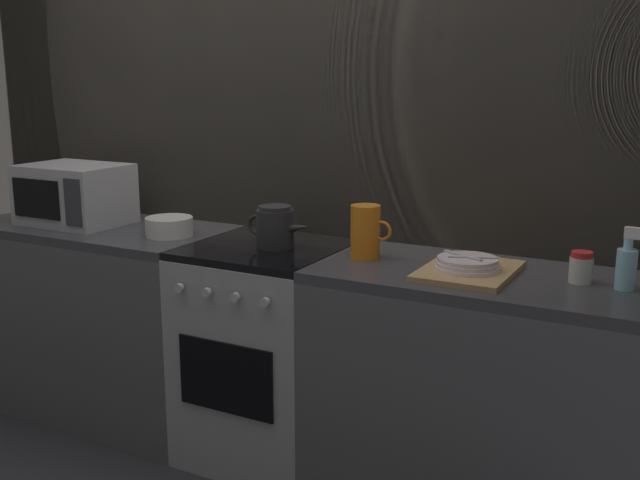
# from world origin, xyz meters

# --- Properties ---
(ground_plane) EXTENTS (8.00, 8.00, 0.00)m
(ground_plane) POSITION_xyz_m (0.00, 0.00, 0.00)
(ground_plane) COLOR #2D2D33
(back_wall) EXTENTS (3.60, 0.05, 2.40)m
(back_wall) POSITION_xyz_m (0.00, 0.32, 1.20)
(back_wall) COLOR #A39989
(back_wall) RESTS_ON ground_plane
(counter_left) EXTENTS (1.20, 0.60, 0.90)m
(counter_left) POSITION_xyz_m (-0.90, 0.00, 0.45)
(counter_left) COLOR #515459
(counter_left) RESTS_ON ground_plane
(stove_unit) EXTENTS (0.60, 0.63, 0.90)m
(stove_unit) POSITION_xyz_m (-0.00, -0.00, 0.45)
(stove_unit) COLOR #9E9EA3
(stove_unit) RESTS_ON ground_plane
(counter_right) EXTENTS (1.20, 0.60, 0.90)m
(counter_right) POSITION_xyz_m (0.90, 0.00, 0.45)
(counter_right) COLOR #515459
(counter_right) RESTS_ON ground_plane
(microwave) EXTENTS (0.46, 0.35, 0.27)m
(microwave) POSITION_xyz_m (-1.02, -0.02, 1.04)
(microwave) COLOR #B2B2B7
(microwave) RESTS_ON counter_left
(kettle) EXTENTS (0.28, 0.15, 0.17)m
(kettle) POSITION_xyz_m (0.04, -0.00, 0.98)
(kettle) COLOR #262628
(kettle) RESTS_ON stove_unit
(mixing_bowl) EXTENTS (0.20, 0.20, 0.08)m
(mixing_bowl) POSITION_xyz_m (-0.46, -0.03, 0.94)
(mixing_bowl) COLOR silver
(mixing_bowl) RESTS_ON counter_left
(pitcher) EXTENTS (0.16, 0.11, 0.20)m
(pitcher) POSITION_xyz_m (0.43, 0.01, 1.00)
(pitcher) COLOR orange
(pitcher) RESTS_ON counter_right
(dish_pile) EXTENTS (0.30, 0.40, 0.07)m
(dish_pile) POSITION_xyz_m (0.84, -0.04, 0.92)
(dish_pile) COLOR tan
(dish_pile) RESTS_ON counter_right
(spice_jar) EXTENTS (0.08, 0.08, 0.10)m
(spice_jar) POSITION_xyz_m (1.20, 0.04, 0.95)
(spice_jar) COLOR silver
(spice_jar) RESTS_ON counter_right
(spray_bottle) EXTENTS (0.08, 0.06, 0.20)m
(spray_bottle) POSITION_xyz_m (1.34, 0.02, 0.98)
(spray_bottle) COLOR #8CCCE5
(spray_bottle) RESTS_ON counter_right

